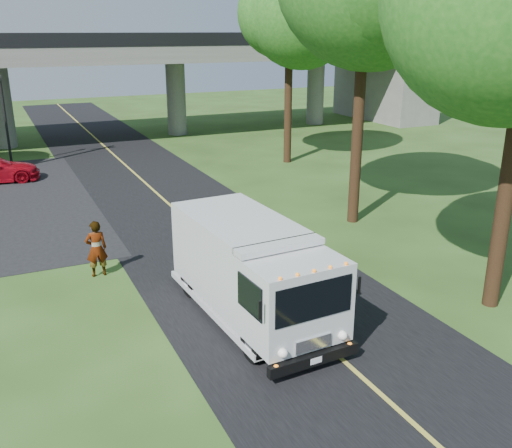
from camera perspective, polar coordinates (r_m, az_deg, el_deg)
ground at (r=13.97m, az=9.31°, el=-13.93°), size 120.00×120.00×0.00m
road at (r=22.05m, az=-5.33°, el=-1.10°), size 7.00×90.00×0.02m
lane_line at (r=22.04m, az=-5.33°, el=-1.05°), size 0.12×90.00×0.01m
overpass at (r=42.22m, az=-16.13°, el=14.15°), size 54.00×10.00×7.30m
traffic_signal at (r=35.82m, az=-23.88°, el=10.38°), size 0.18×0.22×5.20m
tree_right_far at (r=33.52m, az=3.87°, el=20.18°), size 5.77×5.67×10.99m
step_van at (r=15.31m, az=-0.50°, el=-4.43°), size 2.67×6.49×2.68m
pedestrian at (r=18.79m, az=-15.68°, el=-2.39°), size 0.68×0.44×1.85m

